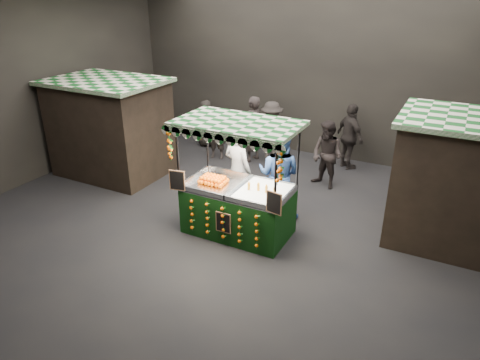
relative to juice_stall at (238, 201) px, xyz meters
The scene contains 14 objects.
ground 0.85m from the juice_stall, 121.51° to the left, with size 12.00×12.00×0.00m, color black.
market_hall 2.65m from the juice_stall, 121.51° to the left, with size 12.10×10.10×5.05m.
neighbour_stall_left 4.82m from the juice_stall, 163.90° to the left, with size 3.00×2.20×2.60m.
neighbour_stall_right 4.61m from the juice_stall, 23.53° to the left, with size 3.00×2.20×2.60m.
juice_stall is the anchor object (origin of this frame).
vendor_grey 1.09m from the juice_stall, 117.88° to the left, with size 0.83×0.64×2.02m.
vendor_blue 1.21m from the juice_stall, 67.59° to the left, with size 1.02×0.81×2.04m.
shopper_0 4.45m from the juice_stall, 125.82° to the left, with size 0.64×0.50×1.55m.
shopper_1 3.25m from the juice_stall, 73.34° to the left, with size 1.05×0.95×1.76m.
shopper_2 4.78m from the juice_stall, 76.57° to the left, with size 1.14×1.06×1.88m.
shopper_3 4.27m from the juice_stall, 104.54° to the left, with size 1.34×1.20×1.80m.
shopper_4 5.61m from the juice_stall, 128.22° to the left, with size 0.85×0.68×1.51m.
shopper_5 5.71m from the juice_stall, 41.13° to the left, with size 1.26×1.88×1.94m.
shopper_6 4.23m from the juice_stall, 112.04° to the left, with size 0.62×0.80×1.94m.
Camera 1 is at (3.94, -7.39, 4.85)m, focal length 32.47 mm.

